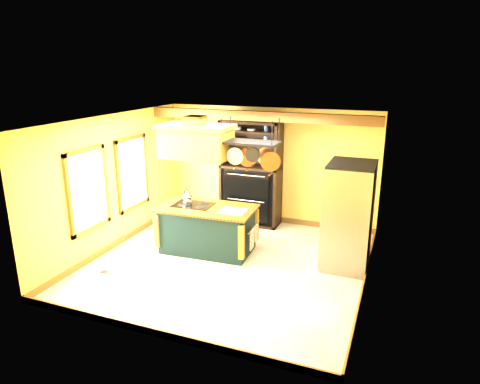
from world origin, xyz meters
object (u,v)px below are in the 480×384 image
Objects in this scene: hutch at (251,185)px; range_hood at (196,140)px; refrigerator at (348,218)px; pot_rack at (251,149)px; kitchen_island at (207,229)px.

range_hood is at bearing -104.18° from hutch.
range_hood is 0.72× the size of refrigerator.
pot_rack is 2.31m from hutch.
kitchen_island is at bearing -173.20° from refrigerator.
range_hood reaches higher than kitchen_island.
kitchen_island is at bearing -98.29° from hutch.
refrigerator is at bearing 3.91° from kitchen_island.
hutch is (0.47, 1.85, -1.31)m from range_hood.
range_hood reaches higher than hutch.
refrigerator is (2.89, 0.32, -1.30)m from range_hood.
range_hood is (-0.20, -0.00, 1.77)m from kitchen_island.
kitchen_island is 0.80× the size of hutch.
pot_rack is at bearing -2.93° from kitchen_island.
refrigerator reaches higher than kitchen_island.
range_hood and pot_rack have the same top height.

